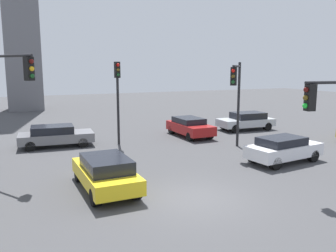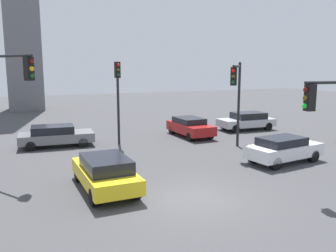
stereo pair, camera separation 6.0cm
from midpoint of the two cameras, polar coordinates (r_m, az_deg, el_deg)
ground_plane at (r=13.62m, az=4.24°, el=-11.68°), size 107.60×107.60×0.00m
traffic_light_0 at (r=17.40m, az=-24.46°, el=5.71°), size 1.94×3.02×5.61m
traffic_light_1 at (r=22.42m, az=-8.08°, el=6.23°), size 0.32×0.46×5.26m
traffic_light_2 at (r=20.88m, az=11.16°, el=5.98°), size 1.98×2.12×5.23m
car_0 at (r=19.23m, az=18.35°, el=-3.54°), size 4.33×2.23×1.36m
car_2 at (r=28.49m, az=12.75°, el=0.86°), size 4.50×2.24×1.39m
car_4 at (r=14.45m, az=-10.06°, el=-7.41°), size 1.92×4.43×1.41m
car_6 at (r=23.08m, az=-17.75°, el=-1.46°), size 4.64×2.34×1.32m
car_8 at (r=25.20m, az=3.68°, el=-0.08°), size 1.95×4.20×1.34m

